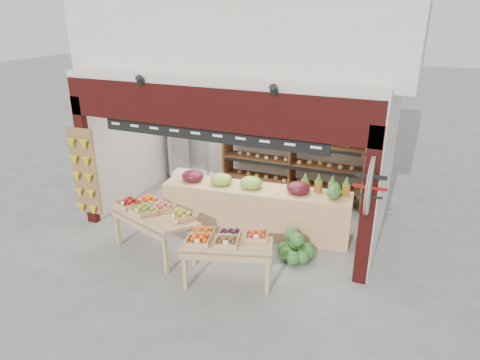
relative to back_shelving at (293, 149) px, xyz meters
name	(u,v)px	position (x,y,z in m)	size (l,w,h in m)	color
ground	(233,223)	(-0.72, -1.77, -1.20)	(60.00, 60.00, 0.00)	slate
shop_structure	(263,22)	(-0.72, -0.15, 2.72)	(6.36, 5.12, 5.40)	silver
banana_board	(84,174)	(-3.45, -2.94, -0.09)	(0.60, 0.15, 1.80)	olive
gift_sign	(370,185)	(2.03, -2.91, 0.55)	(0.04, 0.93, 0.92)	#A9D4B7
back_shelving	(293,149)	(0.00, 0.00, 0.00)	(3.33, 0.55, 2.03)	brown
refrigerator	(187,146)	(-2.82, 0.08, -0.30)	(0.70, 0.70, 1.80)	silver
cardboard_stack	(193,190)	(-2.05, -1.08, -0.94)	(1.03, 0.75, 0.73)	silver
mid_counter	(255,207)	(-0.20, -1.86, -0.70)	(3.75, 1.12, 1.15)	tan
display_table_left	(153,211)	(-1.66, -3.24, -0.45)	(1.72, 1.30, 0.98)	tan
display_table_right	(225,240)	(-0.05, -3.60, -0.49)	(1.60, 1.18, 0.93)	tan
watermelon_pile	(296,249)	(0.85, -2.55, -1.02)	(0.69, 0.66, 0.50)	#194918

